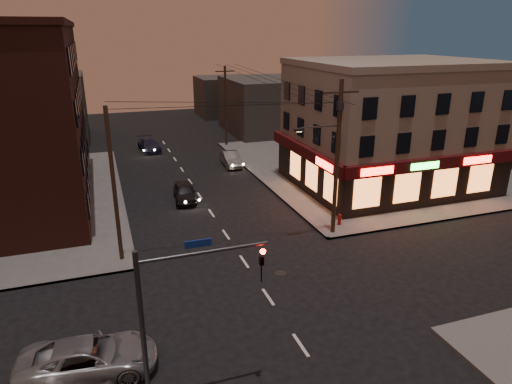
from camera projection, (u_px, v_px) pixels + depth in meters
name	position (u px, v px, depth m)	size (l,w,h in m)	color
ground	(268.00, 297.00, 23.32)	(120.00, 120.00, 0.00)	black
sidewalk_ne	(369.00, 165.00, 45.78)	(24.00, 28.00, 0.15)	#514F4C
pizza_building	(389.00, 125.00, 38.42)	(15.85, 12.85, 10.50)	gray
bg_building_ne_a	(266.00, 105.00, 60.30)	(10.00, 12.00, 7.00)	#3F3D3A
bg_building_nw	(46.00, 108.00, 55.32)	(9.00, 10.00, 8.00)	#3F3D3A
bg_building_ne_b	(224.00, 96.00, 72.30)	(8.00, 8.00, 6.00)	#3F3D3A
utility_pole_main	(336.00, 150.00, 28.62)	(4.20, 0.44, 10.00)	#382619
utility_pole_far	(226.00, 106.00, 52.34)	(0.26, 0.26, 9.00)	#382619
utility_pole_west	(114.00, 186.00, 25.44)	(0.24, 0.24, 9.00)	#382619
traffic_signal	(172.00, 307.00, 15.21)	(4.49, 0.32, 6.47)	#333538
suv_cross	(88.00, 358.00, 17.88)	(2.45, 5.31, 1.48)	gray
sedan_near	(185.00, 192.00, 36.30)	(1.66, 4.14, 1.41)	black
sedan_mid	(231.00, 159.00, 45.73)	(1.50, 4.31, 1.42)	slate
sedan_far	(149.00, 145.00, 51.38)	(1.91, 4.71, 1.37)	#1B1E37
fire_hydrant	(339.00, 219.00, 31.51)	(0.37, 0.37, 0.80)	maroon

